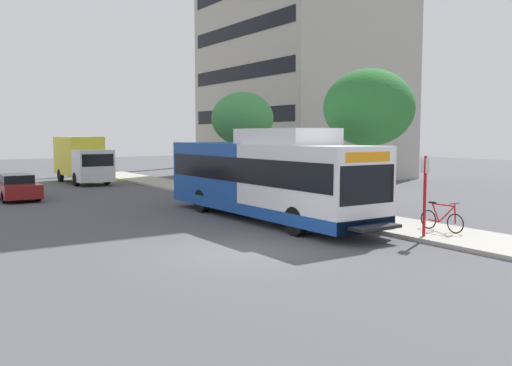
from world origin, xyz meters
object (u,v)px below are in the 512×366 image
Objects in this scene: bus_stop_sign_pole at (425,190)px; parked_car_far_lane at (16,187)px; street_tree_near_stop at (369,108)px; transit_bus at (265,177)px; bicycle_parked at (442,219)px; street_tree_mid_block at (242,119)px; box_truck_background at (82,158)px.

bus_stop_sign_pole is 0.58× the size of parked_car_far_lane.
parked_car_far_lane is at bearing 126.41° from street_tree_near_stop.
transit_bus is 2.06× the size of street_tree_near_stop.
bicycle_parked is 14.41m from street_tree_mid_block.
bicycle_parked is at bearing -63.18° from transit_bus.
transit_bus is at bearing -61.06° from parked_car_far_lane.
box_truck_background is (-5.18, 22.78, -2.75)m from street_tree_near_stop.
street_tree_near_stop reaches higher than street_tree_mid_block.
street_tree_mid_block is 14.31m from box_truck_background.
street_tree_mid_block reaches higher than bicycle_parked.
street_tree_near_stop reaches higher than bus_stop_sign_pole.
street_tree_near_stop is at bearing -26.86° from transit_bus.
street_tree_mid_block is at bearing 87.19° from bicycle_parked.
street_tree_mid_block is at bearing 64.00° from transit_bus.
parked_car_far_lane is at bearing 114.91° from bus_stop_sign_pole.
box_truck_background is (-3.24, 27.28, 0.09)m from bus_stop_sign_pole.
street_tree_near_stop is 1.32× the size of parked_car_far_lane.
street_tree_mid_block is at bearing -68.41° from box_truck_background.
bicycle_parked is at bearing -99.21° from street_tree_near_stop.
box_truck_background reaches higher than bus_stop_sign_pole.
street_tree_near_stop is at bearing -77.18° from box_truck_background.
parked_car_far_lane is (-10.90, 14.79, -3.83)m from street_tree_near_stop.
street_tree_mid_block is (1.94, 14.19, 2.63)m from bus_stop_sign_pole.
parked_car_far_lane is at bearing -125.61° from box_truck_background.
box_truck_background is (-4.50, 27.00, 1.18)m from bicycle_parked.
transit_bus is at bearing -116.00° from street_tree_mid_block.
parked_car_far_lane is (-8.96, 19.30, -0.99)m from bus_stop_sign_pole.
box_truck_background is at bearing 54.39° from parked_car_far_lane.
street_tree_mid_block reaches higher than bus_stop_sign_pole.
bus_stop_sign_pole is 0.44× the size of street_tree_near_stop.
bicycle_parked is (1.26, 0.29, -1.09)m from bus_stop_sign_pole.
street_tree_near_stop is (1.94, 4.51, 2.85)m from bus_stop_sign_pole.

